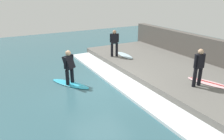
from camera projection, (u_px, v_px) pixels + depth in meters
ground_plane at (99, 87)px, 9.67m from camera, size 28.00×28.00×0.00m
concrete_ledge at (166, 69)px, 11.37m from camera, size 4.40×10.96×0.36m
back_wall at (201, 51)px, 12.25m from camera, size 0.50×11.51×1.67m
wave_foam_crest at (121, 81)px, 10.17m from camera, size 1.14×10.42×0.11m
surfboard_riding at (70, 84)px, 9.96m from camera, size 1.51×2.06×0.06m
surfer_riding at (69, 65)px, 9.66m from camera, size 0.57×0.58×1.55m
surfer_waiting_near at (114, 42)px, 12.65m from camera, size 0.50×0.35×1.56m
surfboard_waiting_near at (125, 55)px, 13.06m from camera, size 0.62×1.67×0.06m
surfer_waiting_far at (199, 66)px, 8.65m from camera, size 0.53×0.24×1.56m
surfboard_waiting_far at (209, 83)px, 9.15m from camera, size 1.09×1.92×0.07m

